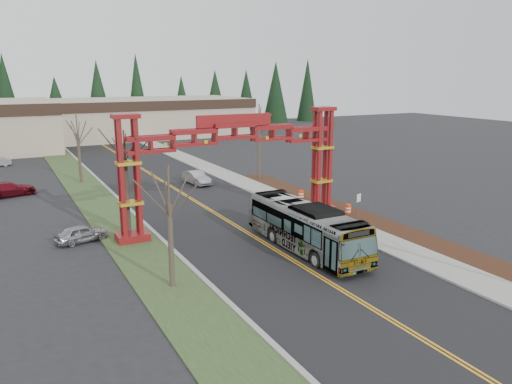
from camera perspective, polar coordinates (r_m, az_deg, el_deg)
ground at (r=24.98m, az=16.25°, el=-14.54°), size 200.00×200.00×0.00m
road at (r=45.03m, az=-6.20°, el=-1.52°), size 12.00×110.00×0.02m
lane_line_left at (r=44.99m, az=-6.34°, el=-1.51°), size 0.12×100.00×0.01m
lane_line_right at (r=45.07m, az=-6.05°, el=-1.48°), size 0.12×100.00×0.01m
curb_right at (r=47.53m, az=0.71°, el=-0.57°), size 0.30×110.00×0.15m
sidewalk_right at (r=48.22m, az=2.22°, el=-0.38°), size 2.60×110.00×0.14m
landscape_strip at (r=38.23m, az=17.01°, el=-4.65°), size 2.60×50.00×0.12m
grass_median at (r=42.87m, az=-16.19°, el=-2.69°), size 4.00×110.00×0.08m
curb_left at (r=43.24m, az=-13.80°, el=-2.36°), size 0.30×110.00×0.15m
gateway_arch at (r=37.52m, az=-2.46°, el=4.90°), size 18.20×1.60×8.90m
retail_building_east at (r=99.28m, az=-12.68°, el=8.36°), size 38.00×20.30×7.00m
conifer_treeline at (r=108.89m, az=-19.49°, el=9.90°), size 116.10×5.60×13.00m
transit_bus at (r=33.30m, az=5.69°, el=-4.01°), size 2.70×11.36×3.16m
silver_sedan at (r=53.64m, az=-6.82°, el=1.62°), size 2.00×4.43×1.41m
parked_car_near_a at (r=37.06m, az=-19.31°, el=-4.49°), size 3.83×2.26×1.22m
parked_car_mid_a at (r=53.49m, az=-26.42°, el=0.29°), size 5.28×3.30×1.43m
bare_tree_median_near at (r=26.90m, az=-9.89°, el=-1.47°), size 3.00×3.00×6.68m
bare_tree_median_mid at (r=35.79m, az=-14.75°, el=3.71°), size 2.93×2.93×7.74m
bare_tree_median_far at (r=56.69m, az=-19.72°, el=6.15°), size 3.23×3.23×7.34m
bare_tree_right_far at (r=55.17m, az=0.35°, el=7.68°), size 3.37×3.37×8.34m
street_sign at (r=40.06m, az=11.65°, el=-1.12°), size 0.51×0.23×2.33m
barrel_south at (r=42.45m, az=10.48°, el=-1.97°), size 0.48×0.48×0.89m
barrel_mid at (r=44.97m, az=6.69°, el=-0.96°), size 0.49×0.49×0.92m
barrel_north at (r=46.94m, az=5.17°, el=-0.34°), size 0.48×0.48×0.88m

